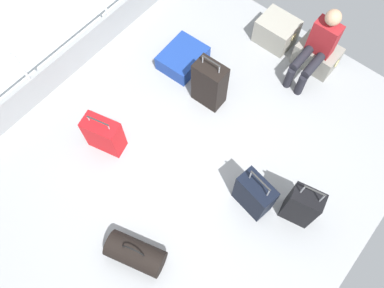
# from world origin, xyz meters

# --- Properties ---
(ground_plane) EXTENTS (4.40, 5.20, 0.06)m
(ground_plane) POSITION_xyz_m (0.00, 0.00, -0.03)
(ground_plane) COLOR #939699
(gunwale_port) EXTENTS (0.06, 5.20, 0.45)m
(gunwale_port) POSITION_xyz_m (-2.17, 0.00, 0.23)
(gunwale_port) COLOR #939699
(gunwale_port) RESTS_ON ground_plane
(railing_port) EXTENTS (0.04, 4.20, 1.02)m
(railing_port) POSITION_xyz_m (-2.17, 0.00, 0.78)
(railing_port) COLOR silver
(railing_port) RESTS_ON ground_plane
(sea_wake) EXTENTS (12.00, 12.00, 0.01)m
(sea_wake) POSITION_xyz_m (-3.60, 0.00, -0.34)
(sea_wake) COLOR teal
(sea_wake) RESTS_ON ground_plane
(cargo_crate_0) EXTENTS (0.56, 0.44, 0.39)m
(cargo_crate_0) POSITION_xyz_m (-0.30, 2.16, 0.20)
(cargo_crate_0) COLOR gray
(cargo_crate_0) RESTS_ON ground_plane
(cargo_crate_1) EXTENTS (0.60, 0.39, 0.35)m
(cargo_crate_1) POSITION_xyz_m (0.37, 2.17, 0.17)
(cargo_crate_1) COLOR gray
(cargo_crate_1) RESTS_ON ground_plane
(passenger_seated) EXTENTS (0.34, 0.66, 1.05)m
(passenger_seated) POSITION_xyz_m (0.37, 1.99, 0.54)
(passenger_seated) COLOR maroon
(passenger_seated) RESTS_ON ground_plane
(suitcase_0) EXTENTS (0.41, 0.27, 0.84)m
(suitcase_0) POSITION_xyz_m (-0.41, 0.75, 0.35)
(suitcase_0) COLOR black
(suitcase_0) RESTS_ON ground_plane
(suitcase_1) EXTENTS (0.47, 0.30, 0.76)m
(suitcase_1) POSITION_xyz_m (0.89, -0.06, 0.29)
(suitcase_1) COLOR black
(suitcase_1) RESTS_ON ground_plane
(suitcase_2) EXTENTS (0.53, 0.64, 0.24)m
(suitcase_2) POSITION_xyz_m (-1.06, 0.98, 0.12)
(suitcase_2) COLOR navy
(suitcase_2) RESTS_ON ground_plane
(suitcase_3) EXTENTS (0.38, 0.28, 0.88)m
(suitcase_3) POSITION_xyz_m (1.37, 0.15, 0.34)
(suitcase_3) COLOR black
(suitcase_3) RESTS_ON ground_plane
(suitcase_4) EXTENTS (0.49, 0.34, 0.63)m
(suitcase_4) POSITION_xyz_m (-0.98, -0.61, 0.27)
(suitcase_4) COLOR red
(suitcase_4) RESTS_ON ground_plane
(duffel_bag) EXTENTS (0.71, 0.47, 0.44)m
(duffel_bag) POSITION_xyz_m (0.27, -1.39, 0.15)
(duffel_bag) COLOR black
(duffel_bag) RESTS_ON ground_plane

